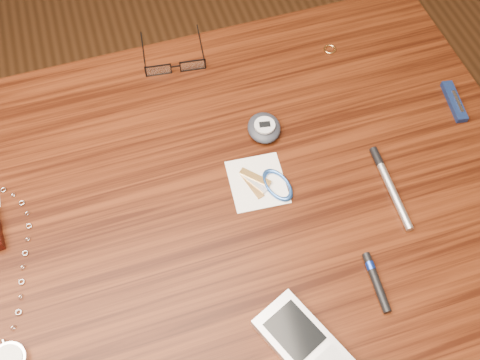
{
  "coord_description": "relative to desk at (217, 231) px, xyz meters",
  "views": [
    {
      "loc": [
        -0.08,
        -0.38,
        1.46
      ],
      "look_at": [
        0.05,
        0.02,
        0.76
      ],
      "focal_mm": 40.0,
      "sensor_mm": 36.0,
      "label": 1
    }
  ],
  "objects": [
    {
      "name": "ground",
      "position": [
        0.0,
        0.0,
        -0.65
      ],
      "size": [
        3.8,
        3.8,
        0.0
      ],
      "primitive_type": "plane",
      "color": "#472814",
      "rests_on": "ground"
    },
    {
      "name": "pocket_knife",
      "position": [
        0.44,
        0.06,
        0.11
      ],
      "size": [
        0.03,
        0.08,
        0.01
      ],
      "color": "#0C1A37",
      "rests_on": "desk"
    },
    {
      "name": "black_blue_pen",
      "position": [
        0.18,
        -0.19,
        0.11
      ],
      "size": [
        0.02,
        0.09,
        0.01
      ],
      "color": "black",
      "rests_on": "desk"
    },
    {
      "name": "pocket_watch",
      "position": [
        -0.32,
        -0.13,
        0.11
      ],
      "size": [
        0.1,
        0.34,
        0.01
      ],
      "color": "silver",
      "rests_on": "desk"
    },
    {
      "name": "pedometer",
      "position": [
        0.11,
        0.1,
        0.11
      ],
      "size": [
        0.06,
        0.07,
        0.03
      ],
      "color": "#22232C",
      "rests_on": "desk"
    },
    {
      "name": "eyeglasses",
      "position": [
        0.01,
        0.28,
        0.11
      ],
      "size": [
        0.12,
        0.12,
        0.02
      ],
      "color": "black",
      "rests_on": "desk"
    },
    {
      "name": "desk",
      "position": [
        0.0,
        0.0,
        0.0
      ],
      "size": [
        1.0,
        0.7,
        0.75
      ],
      "color": "#381609",
      "rests_on": "ground"
    },
    {
      "name": "pda_phone",
      "position": [
        0.05,
        -0.24,
        0.11
      ],
      "size": [
        0.11,
        0.14,
        0.02
      ],
      "color": "#B9B8BD",
      "rests_on": "desk"
    },
    {
      "name": "silver_pen",
      "position": [
        0.26,
        -0.05,
        0.11
      ],
      "size": [
        0.02,
        0.15,
        0.01
      ],
      "color": "#B7B6BB",
      "rests_on": "desk"
    },
    {
      "name": "notepad_keys",
      "position": [
        0.09,
        0.01,
        0.11
      ],
      "size": [
        0.1,
        0.1,
        0.01
      ],
      "color": "white",
      "rests_on": "desk"
    },
    {
      "name": "gold_ring",
      "position": [
        0.29,
        0.24,
        0.1
      ],
      "size": [
        0.03,
        0.03,
        0.0
      ],
      "primitive_type": "torus",
      "rotation": [
        0.0,
        0.0,
        0.24
      ],
      "color": "tan",
      "rests_on": "desk"
    }
  ]
}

